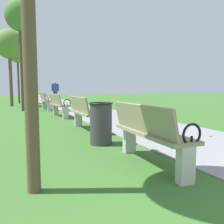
% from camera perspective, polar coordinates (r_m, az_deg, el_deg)
% --- Properties ---
extents(paved_walkway, '(2.62, 44.00, 0.02)m').
position_cam_1_polar(paved_walkway, '(18.02, -12.29, 2.12)').
color(paved_walkway, gray).
rests_on(paved_walkway, ground).
extents(park_bench_2, '(0.52, 1.61, 0.90)m').
position_cam_1_polar(park_bench_2, '(3.48, 8.86, -4.90)').
color(park_bench_2, gray).
rests_on(park_bench_2, ground).
extents(park_bench_3, '(0.50, 1.61, 0.90)m').
position_cam_1_polar(park_bench_3, '(6.32, -6.80, -0.07)').
color(park_bench_3, gray).
rests_on(park_bench_3, ground).
extents(park_bench_4, '(0.55, 1.62, 0.90)m').
position_cam_1_polar(park_bench_4, '(9.42, -12.64, 1.76)').
color(park_bench_4, gray).
rests_on(park_bench_4, ground).
extents(park_bench_5, '(0.50, 1.61, 0.90)m').
position_cam_1_polar(park_bench_5, '(12.57, -15.56, 2.67)').
color(park_bench_5, gray).
rests_on(park_bench_5, ground).
extents(tree_2, '(1.34, 1.34, 5.26)m').
position_cam_1_polar(tree_2, '(12.82, -21.27, 20.49)').
color(tree_2, '#4C3D2D').
rests_on(tree_2, ground).
extents(tree_3, '(1.60, 1.60, 4.62)m').
position_cam_1_polar(tree_3, '(16.03, -23.37, 14.53)').
color(tree_3, brown).
rests_on(tree_3, ground).
extents(tree_4, '(1.23, 1.23, 4.24)m').
position_cam_1_polar(tree_4, '(18.58, -21.70, 12.77)').
color(tree_4, '#4C3D2D').
rests_on(tree_4, ground).
extents(pedestrian_walking, '(0.53, 0.24, 1.62)m').
position_cam_1_polar(pedestrian_walking, '(18.12, -13.42, 5.02)').
color(pedestrian_walking, '#3D3328').
rests_on(pedestrian_walking, paved_walkway).
extents(trash_bin, '(0.48, 0.48, 0.84)m').
position_cam_1_polar(trash_bin, '(4.76, -2.67, -2.70)').
color(trash_bin, '#38383D').
rests_on(trash_bin, ground).
extents(scattered_leaves, '(4.38, 16.88, 0.02)m').
position_cam_1_polar(scattered_leaves, '(7.30, -3.98, -2.99)').
color(scattered_leaves, brown).
rests_on(scattered_leaves, ground).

